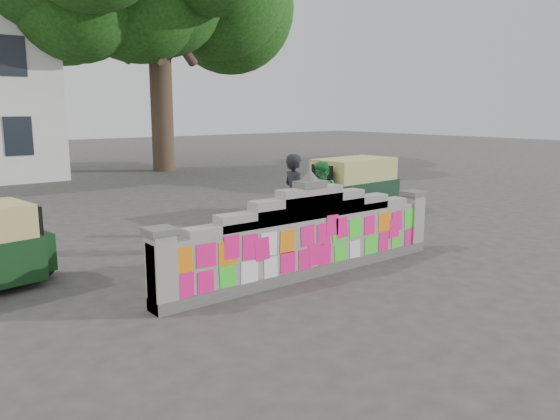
# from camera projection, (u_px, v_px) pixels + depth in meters

# --- Properties ---
(ground) EXTENTS (100.00, 100.00, 0.00)m
(ground) POSITION_uv_depth(u_px,v_px,m) (309.00, 275.00, 10.32)
(ground) COLOR #383533
(ground) RESTS_ON ground
(parapet_wall) EXTENTS (6.48, 0.44, 2.01)m
(parapet_wall) POSITION_uv_depth(u_px,v_px,m) (310.00, 237.00, 10.18)
(parapet_wall) COLOR #4C4C49
(parapet_wall) RESTS_ON ground
(cyclist_bike) EXTENTS (2.22, 1.10, 1.12)m
(cyclist_bike) POSITION_uv_depth(u_px,v_px,m) (295.00, 225.00, 12.07)
(cyclist_bike) COLOR black
(cyclist_bike) RESTS_ON ground
(cyclist_rider) EXTENTS (0.56, 0.76, 1.89)m
(cyclist_rider) POSITION_uv_depth(u_px,v_px,m) (295.00, 208.00, 12.00)
(cyclist_rider) COLOR black
(cyclist_rider) RESTS_ON ground
(pedestrian) EXTENTS (0.92, 1.05, 1.82)m
(pedestrian) POSITION_uv_depth(u_px,v_px,m) (323.00, 198.00, 13.58)
(pedestrian) COLOR #25883B
(pedestrian) RESTS_ON ground
(rickshaw_right) EXTENTS (3.06, 1.55, 1.67)m
(rickshaw_right) POSITION_uv_depth(u_px,v_px,m) (352.00, 186.00, 16.04)
(rickshaw_right) COLOR black
(rickshaw_right) RESTS_ON ground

